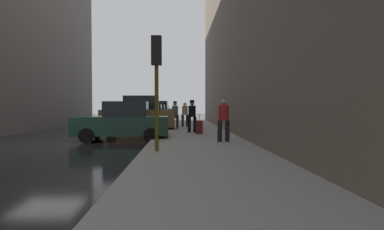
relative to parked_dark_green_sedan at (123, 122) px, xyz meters
The scene contains 15 objects.
ground_plane 3.27m from the parked_dark_green_sedan, 147.04° to the right, with size 120.00×120.00×0.00m, color black.
sidewalk 3.85m from the parked_dark_green_sedan, 27.10° to the right, with size 4.00×40.00×0.15m, color gray.
parked_dark_green_sedan is the anchor object (origin of this frame).
parked_bronze_suv 5.44m from the parked_dark_green_sedan, 90.00° to the left, with size 4.63×2.13×2.25m.
parked_gray_coupe 10.72m from the parked_dark_green_sedan, 90.00° to the left, with size 4.20×2.07×1.79m.
parked_silver_sedan 15.83m from the parked_dark_green_sedan, 90.00° to the left, with size 4.20×2.07×1.79m.
parked_black_suv 21.20m from the parked_dark_green_sedan, 90.00° to the left, with size 4.66×2.19×2.25m.
parked_red_hatchback 27.11m from the parked_dark_green_sedan, 90.00° to the left, with size 4.25×2.16×1.79m.
fire_hydrant 3.01m from the parked_dark_green_sedan, 52.83° to the left, with size 0.42×0.22×0.70m.
traffic_light 5.12m from the parked_dark_green_sedan, 67.06° to the right, with size 0.32×0.32×3.60m.
pedestrian_with_fedora 4.18m from the parked_dark_green_sedan, 38.34° to the left, with size 0.53×0.50×1.78m.
pedestrian_with_beanie 6.52m from the parked_dark_green_sedan, 69.48° to the left, with size 0.53×0.48×1.78m.
pedestrian_in_red_jacket 4.75m from the parked_dark_green_sedan, 24.00° to the right, with size 0.53×0.47×1.71m.
pedestrian_in_tan_coat 7.73m from the parked_dark_green_sedan, 67.47° to the left, with size 0.52×0.44×1.71m.
rolling_suitcase 4.08m from the parked_dark_green_sedan, 27.17° to the left, with size 0.41×0.59×1.04m.
Camera 1 is at (5.21, -12.08, 1.53)m, focal length 28.00 mm.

